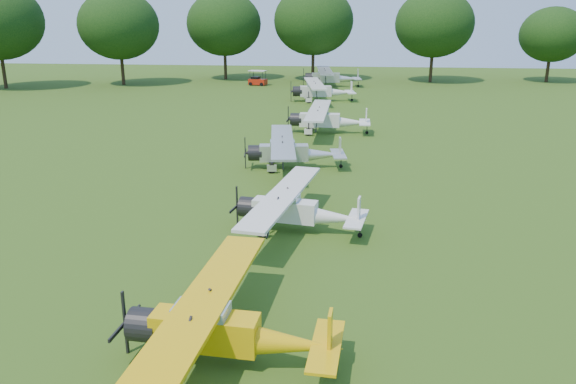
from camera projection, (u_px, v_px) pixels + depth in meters
name	position (u px, v px, depth m)	size (l,w,h in m)	color
ground	(273.00, 213.00, 26.22)	(160.00, 160.00, 0.00)	#244C13
tree_belt	(356.00, 35.00, 23.58)	(137.36, 130.27, 14.52)	black
aircraft_2	(221.00, 327.00, 14.58)	(5.93, 9.44, 1.86)	#E0AE09
aircraft_3	(295.00, 208.00, 23.74)	(5.75, 9.11, 1.79)	silver
aircraft_4	(291.00, 150.00, 33.63)	(6.13, 9.73, 1.91)	silver
aircraft_5	(326.00, 118.00, 43.74)	(6.51, 10.33, 2.04)	silver
aircraft_6	(320.00, 89.00, 60.03)	(7.01, 11.11, 2.18)	silver
aircraft_7	(330.00, 76.00, 72.37)	(7.53, 11.98, 2.35)	silver
golf_cart	(257.00, 80.00, 74.12)	(2.52, 1.87, 1.94)	#AC1E0C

